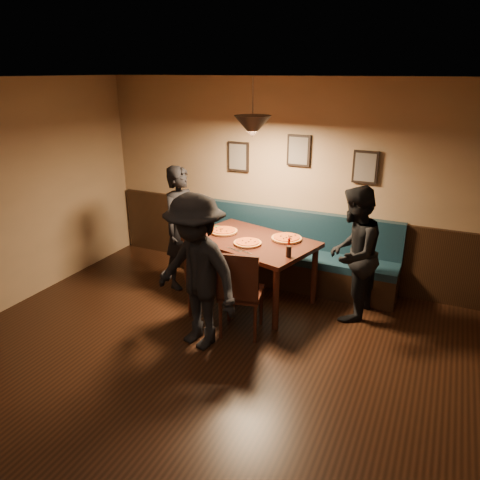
{
  "coord_description": "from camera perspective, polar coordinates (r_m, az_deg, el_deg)",
  "views": [
    {
      "loc": [
        1.88,
        -2.47,
        2.87
      ],
      "look_at": [
        -0.28,
        2.19,
        0.95
      ],
      "focal_mm": 34.11,
      "sensor_mm": 36.0,
      "label": 1
    }
  ],
  "objects": [
    {
      "name": "floor",
      "position": [
        4.22,
        -9.83,
        -22.65
      ],
      "size": [
        7.0,
        7.0,
        0.0
      ],
      "primitive_type": "plane",
      "color": "black",
      "rests_on": "ground"
    },
    {
      "name": "ceiling",
      "position": [
        3.1,
        -13.1,
        18.76
      ],
      "size": [
        7.0,
        7.0,
        0.0
      ],
      "primitive_type": "plane",
      "rotation": [
        3.14,
        0.0,
        0.0
      ],
      "color": "silver",
      "rests_on": "ground"
    },
    {
      "name": "wall_back",
      "position": [
        6.43,
        7.26,
        7.12
      ],
      "size": [
        6.0,
        0.0,
        6.0
      ],
      "primitive_type": "plane",
      "rotation": [
        1.57,
        0.0,
        0.0
      ],
      "color": "#8C704F",
      "rests_on": "ground"
    },
    {
      "name": "wainscot",
      "position": [
        6.66,
        6.84,
        -0.48
      ],
      "size": [
        5.88,
        0.06,
        1.0
      ],
      "primitive_type": "cube",
      "color": "black",
      "rests_on": "ground"
    },
    {
      "name": "booth_bench",
      "position": [
        6.42,
        6.07,
        -1.27
      ],
      "size": [
        3.0,
        0.6,
        1.0
      ],
      "primitive_type": null,
      "color": "#0F232D",
      "rests_on": "ground"
    },
    {
      "name": "picture_left",
      "position": [
        6.66,
        -0.21,
        10.39
      ],
      "size": [
        0.32,
        0.04,
        0.42
      ],
      "primitive_type": "cube",
      "color": "black",
      "rests_on": "wall_back"
    },
    {
      "name": "picture_center",
      "position": [
        6.31,
        7.36,
        11.04
      ],
      "size": [
        0.32,
        0.04,
        0.42
      ],
      "primitive_type": "cube",
      "color": "black",
      "rests_on": "wall_back"
    },
    {
      "name": "picture_right",
      "position": [
        6.13,
        15.41,
        8.78
      ],
      "size": [
        0.32,
        0.04,
        0.42
      ],
      "primitive_type": "cube",
      "color": "black",
      "rests_on": "wall_back"
    },
    {
      "name": "pendant_lamp",
      "position": [
        5.49,
        1.58,
        14.02
      ],
      "size": [
        0.44,
        0.44,
        0.25
      ],
      "primitive_type": "cone",
      "rotation": [
        3.14,
        0.0,
        0.0
      ],
      "color": "black",
      "rests_on": "ceiling"
    },
    {
      "name": "dining_table",
      "position": [
        5.98,
        1.41,
        -3.72
      ],
      "size": [
        1.77,
        1.37,
        0.84
      ],
      "primitive_type": "cube",
      "rotation": [
        0.0,
        0.0,
        -0.26
      ],
      "color": "black",
      "rests_on": "floor"
    },
    {
      "name": "chair_near_left",
      "position": [
        5.52,
        -3.71,
        -5.02
      ],
      "size": [
        0.56,
        0.56,
        0.99
      ],
      "primitive_type": null,
      "rotation": [
        0.0,
        0.0,
        -0.34
      ],
      "color": "black",
      "rests_on": "floor"
    },
    {
      "name": "chair_near_right",
      "position": [
        5.19,
        0.17,
        -6.38
      ],
      "size": [
        0.55,
        0.55,
        1.05
      ],
      "primitive_type": null,
      "rotation": [
        0.0,
        0.0,
        0.22
      ],
      "color": "black",
      "rests_on": "floor"
    },
    {
      "name": "diner_left",
      "position": [
        6.26,
        -7.25,
        1.53
      ],
      "size": [
        0.53,
        0.69,
        1.7
      ],
      "primitive_type": "imported",
      "rotation": [
        0.0,
        0.0,
        1.36
      ],
      "color": "black",
      "rests_on": "floor"
    },
    {
      "name": "diner_right",
      "position": [
        5.57,
        13.95,
        -1.71
      ],
      "size": [
        0.69,
        0.85,
        1.64
      ],
      "primitive_type": "imported",
      "rotation": [
        0.0,
        0.0,
        -1.65
      ],
      "color": "black",
      "rests_on": "floor"
    },
    {
      "name": "diner_front",
      "position": [
        4.84,
        -5.49,
        -4.08
      ],
      "size": [
        1.25,
        0.92,
        1.72
      ],
      "primitive_type": "imported",
      "rotation": [
        0.0,
        0.0,
        -0.28
      ],
      "color": "black",
      "rests_on": "floor"
    },
    {
      "name": "pizza_a",
      "position": [
        6.07,
        -2.08,
        1.12
      ],
      "size": [
        0.45,
        0.45,
        0.04
      ],
      "primitive_type": "cylinder",
      "rotation": [
        0.0,
        0.0,
        0.23
      ],
      "color": "orange",
      "rests_on": "dining_table"
    },
    {
      "name": "pizza_b",
      "position": [
        5.66,
        0.95,
        -0.35
      ],
      "size": [
        0.45,
        0.45,
        0.04
      ],
      "primitive_type": "cylinder",
      "rotation": [
        0.0,
        0.0,
        -0.34
      ],
      "color": "#C65825",
      "rests_on": "dining_table"
    },
    {
      "name": "pizza_c",
      "position": [
        5.83,
        5.84,
        0.22
      ],
      "size": [
        0.48,
        0.48,
        0.04
      ],
      "primitive_type": "cylinder",
      "rotation": [
        0.0,
        0.0,
        -0.29
      ],
      "color": "orange",
      "rests_on": "dining_table"
    },
    {
      "name": "soda_glass",
      "position": [
        5.3,
        6.12,
        -1.42
      ],
      "size": [
        0.08,
        0.08,
        0.13
      ],
      "primitive_type": "cylinder",
      "rotation": [
        0.0,
        0.0,
        0.43
      ],
      "color": "black",
      "rests_on": "dining_table"
    },
    {
      "name": "tabasco_bottle",
      "position": [
        5.6,
        6.14,
        -0.21
      ],
      "size": [
        0.03,
        0.03,
        0.13
      ],
      "primitive_type": "cylinder",
      "rotation": [
        0.0,
        0.0,
        0.01
      ],
      "color": "#870E04",
      "rests_on": "dining_table"
    },
    {
      "name": "napkin_a",
      "position": [
        6.24,
        -2.58,
        1.5
      ],
      "size": [
        0.19,
        0.19,
        0.01
      ],
      "primitive_type": "cube",
      "rotation": [
        0.0,
        0.0,
        0.16
      ],
      "color": "#1D6D32",
      "rests_on": "dining_table"
    },
    {
      "name": "napkin_b",
      "position": [
        5.8,
        -4.79,
        -0.08
      ],
      "size": [
        0.16,
        0.16,
        0.01
      ],
      "primitive_type": "cube",
      "rotation": [
        0.0,
        0.0,
        -0.17
      ],
      "color": "#1B6535",
      "rests_on": "dining_table"
    },
    {
      "name": "cutlery_set",
      "position": [
        5.47,
        -0.15,
        -1.31
      ],
      "size": [
        0.19,
        0.1,
        0.0
      ],
      "primitive_type": "cube",
      "rotation": [
        0.0,
        0.0,
        1.16
      ],
      "color": "silver",
      "rests_on": "dining_table"
    }
  ]
}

